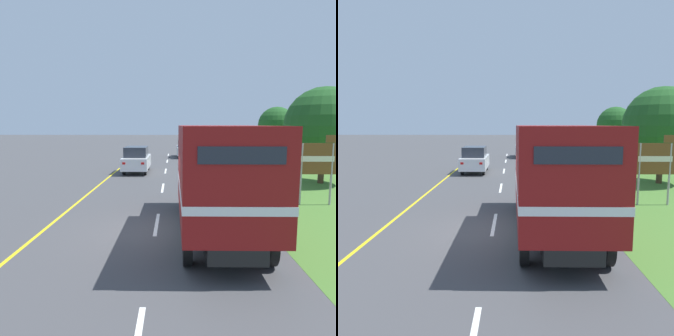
% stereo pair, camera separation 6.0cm
% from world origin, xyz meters
% --- Properties ---
extents(ground_plane, '(200.00, 200.00, 0.00)m').
position_xyz_m(ground_plane, '(0.00, 0.00, 0.00)').
color(ground_plane, '#444447').
extents(edge_line_yellow, '(0.12, 53.45, 0.01)m').
position_xyz_m(edge_line_yellow, '(-3.70, 11.35, 0.00)').
color(edge_line_yellow, yellow).
rests_on(edge_line_yellow, ground).
extents(centre_dash_near, '(0.12, 2.60, 0.01)m').
position_xyz_m(centre_dash_near, '(0.00, 0.74, 0.00)').
color(centre_dash_near, white).
rests_on(centre_dash_near, ground).
extents(centre_dash_mid_a, '(0.12, 2.60, 0.01)m').
position_xyz_m(centre_dash_mid_a, '(0.00, 7.34, 0.00)').
color(centre_dash_mid_a, white).
rests_on(centre_dash_mid_a, ground).
extents(centre_dash_mid_b, '(0.12, 2.60, 0.01)m').
position_xyz_m(centre_dash_mid_b, '(0.00, 13.94, 0.00)').
color(centre_dash_mid_b, white).
rests_on(centre_dash_mid_b, ground).
extents(centre_dash_far, '(0.12, 2.60, 0.01)m').
position_xyz_m(centre_dash_far, '(0.00, 20.54, 0.00)').
color(centre_dash_far, white).
rests_on(centre_dash_far, ground).
extents(centre_dash_farthest, '(0.12, 2.60, 0.01)m').
position_xyz_m(centre_dash_farthest, '(0.00, 27.14, 0.00)').
color(centre_dash_farthest, white).
rests_on(centre_dash_farthest, ground).
extents(horse_trailer_truck, '(2.38, 7.76, 3.43)m').
position_xyz_m(horse_trailer_truck, '(1.95, -0.25, 1.93)').
color(horse_trailer_truck, black).
rests_on(horse_trailer_truck, ground).
extents(lead_car_white, '(1.80, 4.17, 1.89)m').
position_xyz_m(lead_car_white, '(-2.09, 13.18, 0.95)').
color(lead_car_white, black).
rests_on(lead_car_white, ground).
extents(lead_car_silver_ahead, '(1.80, 4.50, 1.87)m').
position_xyz_m(lead_car_silver_ahead, '(1.84, 24.39, 0.95)').
color(lead_car_silver_ahead, black).
rests_on(lead_car_silver_ahead, ground).
extents(highway_sign, '(1.85, 0.09, 3.02)m').
position_xyz_m(highway_sign, '(6.75, 3.60, 1.92)').
color(highway_sign, '#9E9EA3').
rests_on(highway_sign, ground).
extents(roadside_tree_near, '(4.50, 4.50, 5.65)m').
position_xyz_m(roadside_tree_near, '(9.34, 8.94, 3.39)').
color(roadside_tree_near, '#4C3823').
rests_on(roadside_tree_near, ground).
extents(roadside_tree_mid, '(3.82, 3.82, 5.23)m').
position_xyz_m(roadside_tree_mid, '(11.58, 16.45, 3.31)').
color(roadside_tree_mid, brown).
rests_on(roadside_tree_mid, ground).
extents(roadside_tree_far, '(3.50, 3.50, 5.18)m').
position_xyz_m(roadside_tree_far, '(10.63, 21.94, 3.41)').
color(roadside_tree_far, brown).
rests_on(roadside_tree_far, ground).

